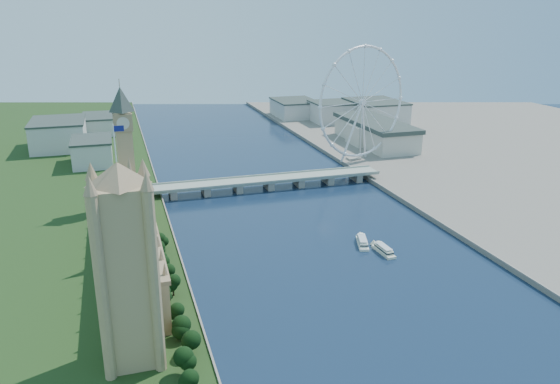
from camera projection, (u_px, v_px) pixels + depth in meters
name	position (u px, v px, depth m)	size (l,w,h in m)	color
ground	(451.00, 382.00, 245.07)	(2000.00, 2000.00, 0.00)	navy
tree_row	(177.00, 319.00, 277.83)	(8.40, 216.40, 21.75)	black
victoria_tower	(126.00, 259.00, 240.49)	(28.16, 28.16, 112.00)	tan
parliament_range	(135.00, 236.00, 358.14)	(24.00, 200.00, 70.00)	tan
big_ben	(124.00, 132.00, 441.30)	(20.02, 20.02, 110.00)	tan
westminster_bridge	(269.00, 182.00, 515.59)	(220.00, 22.00, 9.50)	gray
london_eye	(362.00, 103.00, 580.10)	(113.60, 39.12, 124.30)	silver
county_hall	(374.00, 146.00, 684.51)	(54.00, 144.00, 35.00)	beige
city_skyline	(245.00, 120.00, 759.62)	(505.00, 280.00, 32.00)	beige
tour_boat_near	(362.00, 245.00, 390.75)	(6.92, 27.20, 5.98)	white
tour_boat_far	(383.00, 253.00, 377.62)	(6.69, 26.36, 5.79)	beige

